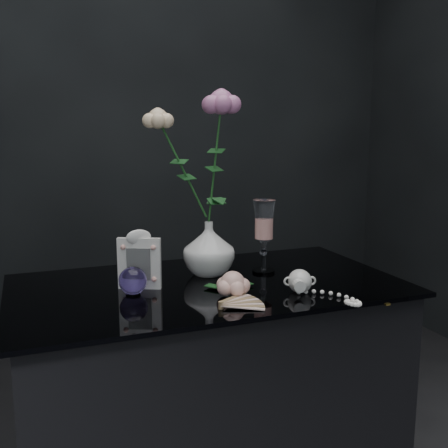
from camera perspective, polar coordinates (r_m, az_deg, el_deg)
name	(u,v)px	position (r m, az deg, el deg)	size (l,w,h in m)	color
table	(209,411)	(1.60, -1.68, -19.65)	(1.05, 0.58, 0.76)	black
vase	(209,248)	(1.51, -1.66, -2.68)	(0.15, 0.15, 0.16)	white
wine_glass	(264,237)	(1.53, 4.36, -1.37)	(0.07, 0.07, 0.22)	white
picture_frame	(139,259)	(1.40, -9.21, -3.80)	(0.12, 0.09, 0.16)	white
paperweight	(133,281)	(1.36, -9.88, -6.09)	(0.07, 0.07, 0.07)	#A188DD
paper_fan	(221,304)	(1.24, -0.33, -8.75)	(0.21, 0.16, 0.02)	beige
loose_rose	(233,284)	(1.33, 0.95, -6.54)	(0.15, 0.19, 0.07)	#FFB5A4
pearl_jar	(300,280)	(1.38, 8.27, -6.05)	(0.21, 0.22, 0.06)	silver
roses	(199,153)	(1.46, -2.75, 7.75)	(0.26, 0.12, 0.43)	beige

